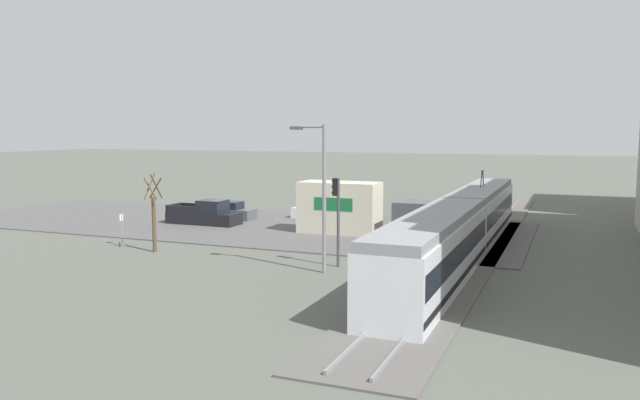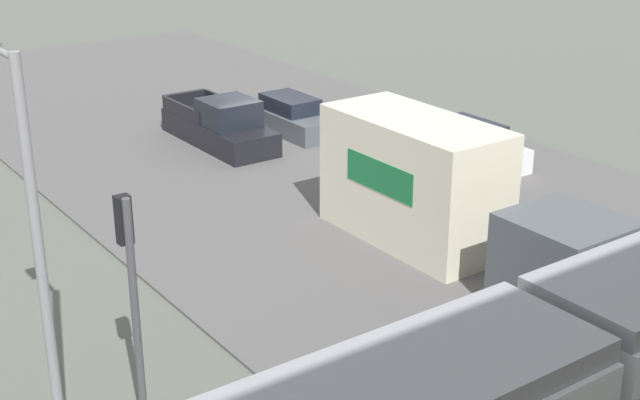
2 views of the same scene
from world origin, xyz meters
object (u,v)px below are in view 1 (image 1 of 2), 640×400
at_px(sedan_car_1, 320,211).
at_px(street_lamp_near_crossing, 320,187).
at_px(box_truck, 357,210).
at_px(light_rail_tram, 462,227).
at_px(street_tree, 154,216).
at_px(sedan_car_0, 227,212).
at_px(no_parking_sign, 122,226).
at_px(pickup_truck, 205,215).
at_px(traffic_light_pole, 337,209).

bearing_deg(sedan_car_1, street_lamp_near_crossing, -157.79).
relative_size(box_truck, street_lamp_near_crossing, 1.27).
distance_m(light_rail_tram, street_tree, 18.43).
height_order(sedan_car_0, sedan_car_1, sedan_car_1).
relative_size(light_rail_tram, sedan_car_1, 7.00).
bearing_deg(sedan_car_0, no_parking_sign, -1.17).
height_order(light_rail_tram, sedan_car_1, light_rail_tram).
height_order(light_rail_tram, pickup_truck, light_rail_tram).
bearing_deg(street_lamp_near_crossing, light_rail_tram, 138.85).
relative_size(traffic_light_pole, street_lamp_near_crossing, 0.63).
bearing_deg(box_truck, pickup_truck, -89.86).
relative_size(sedan_car_1, street_lamp_near_crossing, 0.60).
xyz_separation_m(traffic_light_pole, no_parking_sign, (-0.70, -14.99, -1.89)).
bearing_deg(traffic_light_pole, sedan_car_1, -154.99).
bearing_deg(sedan_car_0, traffic_light_pole, 47.69).
xyz_separation_m(street_tree, street_lamp_near_crossing, (1.33, 11.43, 2.26)).
relative_size(box_truck, pickup_truck, 1.67).
height_order(box_truck, no_parking_sign, box_truck).
xyz_separation_m(light_rail_tram, street_lamp_near_crossing, (6.98, -6.10, 2.73)).
bearing_deg(box_truck, street_lamp_near_crossing, 9.64).
bearing_deg(light_rail_tram, sedan_car_0, -111.37).
height_order(light_rail_tram, no_parking_sign, light_rail_tram).
xyz_separation_m(sedan_car_0, traffic_light_pole, (13.41, 14.73, 2.46)).
height_order(traffic_light_pole, street_tree, traffic_light_pole).
xyz_separation_m(sedan_car_0, no_parking_sign, (12.71, -0.26, 0.57)).
distance_m(pickup_truck, traffic_light_pole, 18.22).
xyz_separation_m(sedan_car_1, traffic_light_pole, (16.58, 7.73, 2.45)).
relative_size(box_truck, sedan_car_1, 2.11).
relative_size(street_tree, no_parking_sign, 2.35).
bearing_deg(pickup_truck, no_parking_sign, -0.69).
xyz_separation_m(pickup_truck, sedan_car_1, (-6.31, 7.14, -0.11)).
relative_size(light_rail_tram, street_tree, 6.71).
relative_size(light_rail_tram, box_truck, 3.31).
distance_m(street_tree, no_parking_sign, 3.52).
relative_size(sedan_car_1, traffic_light_pole, 0.95).
bearing_deg(sedan_car_1, pickup_truck, 131.49).
height_order(sedan_car_1, no_parking_sign, no_parking_sign).
relative_size(light_rail_tram, sedan_car_0, 6.91).
xyz_separation_m(box_truck, no_parking_sign, (9.60, -12.66, -0.50)).
height_order(street_tree, street_lamp_near_crossing, street_lamp_near_crossing).
bearing_deg(no_parking_sign, traffic_light_pole, 87.34).
bearing_deg(street_lamp_near_crossing, street_tree, -96.65).
distance_m(sedan_car_0, traffic_light_pole, 20.07).
bearing_deg(street_tree, sedan_car_0, -167.67).
bearing_deg(sedan_car_1, box_truck, -139.30).
bearing_deg(traffic_light_pole, sedan_car_0, -132.31).
bearing_deg(light_rail_tram, box_truck, -121.21).
distance_m(sedan_car_1, traffic_light_pole, 18.46).
relative_size(sedan_car_0, no_parking_sign, 2.28).
bearing_deg(traffic_light_pole, pickup_truck, -124.61).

